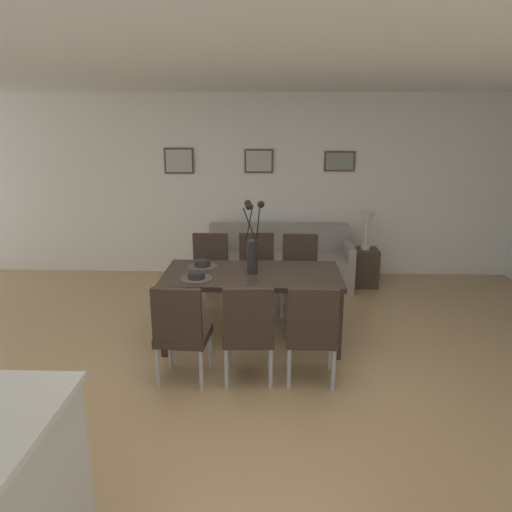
{
  "coord_description": "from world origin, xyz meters",
  "views": [
    {
      "loc": [
        0.12,
        -3.88,
        2.26
      ],
      "look_at": [
        -0.05,
        1.13,
        0.84
      ],
      "focal_mm": 34.33,
      "sensor_mm": 36.0,
      "label": 1
    }
  ],
  "objects_px": {
    "framed_picture_left": "(179,161)",
    "framed_picture_right": "(340,161)",
    "bowl_near_left": "(196,275)",
    "dining_table": "(252,280)",
    "dining_chair_mid_right": "(299,270)",
    "sofa": "(279,264)",
    "side_table": "(364,267)",
    "centerpiece_vase": "(252,246)",
    "bowl_near_right": "(202,263)",
    "table_lamp": "(367,223)",
    "dining_chair_mid_left": "(312,329)",
    "dining_chair_near_right": "(210,269)",
    "dining_chair_near_left": "(181,329)",
    "framed_picture_center": "(259,161)",
    "dining_chair_far_left": "(248,329)",
    "dining_chair_far_right": "(257,269)"
  },
  "relations": [
    {
      "from": "framed_picture_left",
      "to": "framed_picture_right",
      "type": "bearing_deg",
      "value": 0.0
    },
    {
      "from": "bowl_near_right",
      "to": "table_lamp",
      "type": "height_order",
      "value": "table_lamp"
    },
    {
      "from": "dining_chair_mid_left",
      "to": "bowl_near_left",
      "type": "xyz_separation_m",
      "value": [
        -1.09,
        0.65,
        0.27
      ]
    },
    {
      "from": "dining_chair_near_left",
      "to": "bowl_near_left",
      "type": "bearing_deg",
      "value": 87.06
    },
    {
      "from": "dining_chair_mid_right",
      "to": "bowl_near_right",
      "type": "xyz_separation_m",
      "value": [
        -1.07,
        -0.64,
        0.27
      ]
    },
    {
      "from": "framed_picture_center",
      "to": "table_lamp",
      "type": "bearing_deg",
      "value": -19.63
    },
    {
      "from": "dining_chair_near_right",
      "to": "centerpiece_vase",
      "type": "relative_size",
      "value": 1.25
    },
    {
      "from": "dining_chair_mid_left",
      "to": "side_table",
      "type": "height_order",
      "value": "dining_chair_mid_left"
    },
    {
      "from": "centerpiece_vase",
      "to": "dining_chair_mid_right",
      "type": "bearing_deg",
      "value": 58.03
    },
    {
      "from": "dining_chair_near_left",
      "to": "dining_chair_far_left",
      "type": "bearing_deg",
      "value": 2.79
    },
    {
      "from": "dining_table",
      "to": "dining_chair_near_right",
      "type": "distance_m",
      "value": 1.03
    },
    {
      "from": "sofa",
      "to": "side_table",
      "type": "height_order",
      "value": "sofa"
    },
    {
      "from": "dining_chair_mid_left",
      "to": "dining_table",
      "type": "bearing_deg",
      "value": 122.59
    },
    {
      "from": "dining_chair_far_right",
      "to": "bowl_near_right",
      "type": "height_order",
      "value": "dining_chair_far_right"
    },
    {
      "from": "dining_table",
      "to": "dining_chair_mid_right",
      "type": "height_order",
      "value": "dining_chair_mid_right"
    },
    {
      "from": "bowl_near_left",
      "to": "framed_picture_right",
      "type": "relative_size",
      "value": 0.39
    },
    {
      "from": "side_table",
      "to": "framed_picture_right",
      "type": "bearing_deg",
      "value": 122.34
    },
    {
      "from": "dining_chair_mid_right",
      "to": "framed_picture_right",
      "type": "relative_size",
      "value": 2.12
    },
    {
      "from": "dining_chair_mid_right",
      "to": "sofa",
      "type": "relative_size",
      "value": 0.46
    },
    {
      "from": "bowl_near_right",
      "to": "table_lamp",
      "type": "bearing_deg",
      "value": 38.2
    },
    {
      "from": "bowl_near_left",
      "to": "framed_picture_center",
      "type": "relative_size",
      "value": 0.42
    },
    {
      "from": "dining_chair_near_right",
      "to": "bowl_near_left",
      "type": "bearing_deg",
      "value": -89.49
    },
    {
      "from": "dining_chair_near_right",
      "to": "dining_chair_mid_left",
      "type": "distance_m",
      "value": 2.03
    },
    {
      "from": "dining_chair_far_left",
      "to": "framed_picture_center",
      "type": "height_order",
      "value": "framed_picture_center"
    },
    {
      "from": "bowl_near_left",
      "to": "sofa",
      "type": "bearing_deg",
      "value": 67.77
    },
    {
      "from": "sofa",
      "to": "bowl_near_left",
      "type": "bearing_deg",
      "value": -112.23
    },
    {
      "from": "dining_table",
      "to": "dining_chair_near_right",
      "type": "height_order",
      "value": "dining_chair_near_right"
    },
    {
      "from": "dining_table",
      "to": "dining_chair_far_left",
      "type": "xyz_separation_m",
      "value": [
        0.0,
        -0.87,
        -0.15
      ]
    },
    {
      "from": "dining_chair_far_right",
      "to": "bowl_near_left",
      "type": "xyz_separation_m",
      "value": [
        -0.56,
        -1.09,
        0.27
      ]
    },
    {
      "from": "bowl_near_left",
      "to": "dining_chair_mid_right",
      "type": "bearing_deg",
      "value": 44.58
    },
    {
      "from": "centerpiece_vase",
      "to": "framed_picture_right",
      "type": "distance_m",
      "value": 2.67
    },
    {
      "from": "dining_chair_near_right",
      "to": "framed_picture_right",
      "type": "xyz_separation_m",
      "value": [
        1.7,
        1.47,
        1.16
      ]
    },
    {
      "from": "side_table",
      "to": "bowl_near_right",
      "type": "bearing_deg",
      "value": -141.8
    },
    {
      "from": "dining_chair_near_right",
      "to": "bowl_near_right",
      "type": "xyz_separation_m",
      "value": [
        0.01,
        -0.65,
        0.27
      ]
    },
    {
      "from": "dining_chair_near_left",
      "to": "table_lamp",
      "type": "height_order",
      "value": "table_lamp"
    },
    {
      "from": "dining_chair_near_left",
      "to": "centerpiece_vase",
      "type": "bearing_deg",
      "value": 57.24
    },
    {
      "from": "dining_chair_mid_right",
      "to": "bowl_near_right",
      "type": "distance_m",
      "value": 1.28
    },
    {
      "from": "table_lamp",
      "to": "framed_picture_right",
      "type": "relative_size",
      "value": 1.18
    },
    {
      "from": "dining_table",
      "to": "framed_picture_left",
      "type": "bearing_deg",
      "value": 116.25
    },
    {
      "from": "table_lamp",
      "to": "framed_picture_center",
      "type": "xyz_separation_m",
      "value": [
        -1.48,
        0.53,
        0.78
      ]
    },
    {
      "from": "bowl_near_left",
      "to": "dining_chair_near_left",
      "type": "bearing_deg",
      "value": -92.94
    },
    {
      "from": "centerpiece_vase",
      "to": "sofa",
      "type": "distance_m",
      "value": 2.01
    },
    {
      "from": "dining_chair_near_left",
      "to": "framed_picture_right",
      "type": "distance_m",
      "value": 3.83
    },
    {
      "from": "dining_chair_far_left",
      "to": "centerpiece_vase",
      "type": "distance_m",
      "value": 1.01
    },
    {
      "from": "dining_table",
      "to": "bowl_near_left",
      "type": "height_order",
      "value": "bowl_near_left"
    },
    {
      "from": "centerpiece_vase",
      "to": "framed_picture_left",
      "type": "relative_size",
      "value": 1.74
    },
    {
      "from": "sofa",
      "to": "centerpiece_vase",
      "type": "bearing_deg",
      "value": -99.13
    },
    {
      "from": "dining_chair_mid_right",
      "to": "table_lamp",
      "type": "distance_m",
      "value": 1.39
    },
    {
      "from": "bowl_near_left",
      "to": "side_table",
      "type": "bearing_deg",
      "value": 44.73
    },
    {
      "from": "dining_chair_mid_right",
      "to": "side_table",
      "type": "distance_m",
      "value": 1.36
    }
  ]
}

